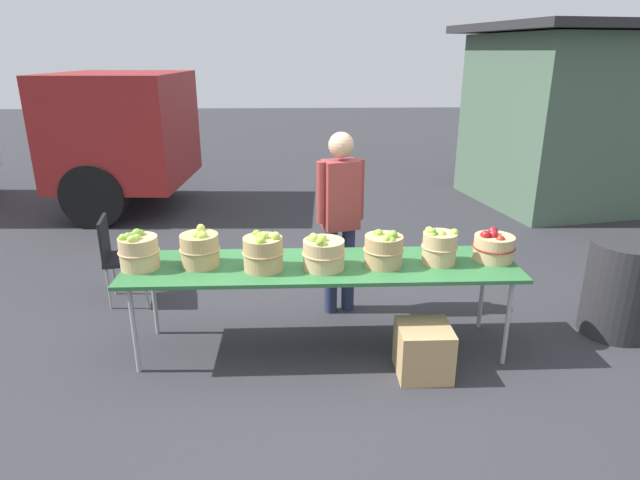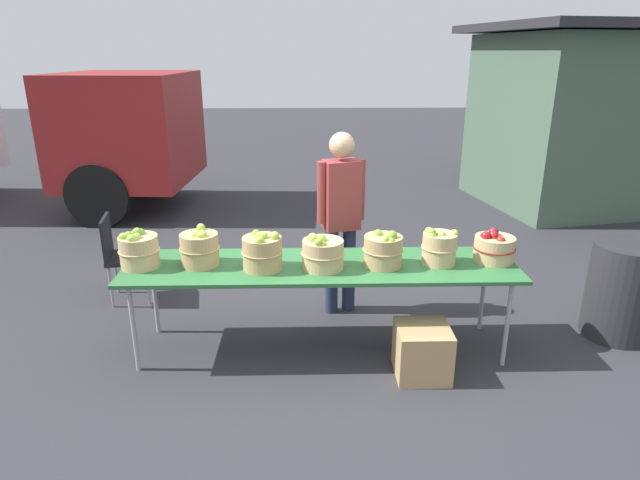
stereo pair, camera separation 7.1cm
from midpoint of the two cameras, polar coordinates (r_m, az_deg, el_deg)
name	(u,v)px [view 2 (the right image)]	position (r m, az deg, el deg)	size (l,w,h in m)	color
ground_plane	(321,347)	(4.60, 0.54, -11.29)	(40.00, 40.00, 0.00)	#2D2D33
market_table	(321,268)	(4.28, 0.57, -3.03)	(3.10, 0.76, 0.75)	#2D6B38
apple_basket_green_0	(139,250)	(4.39, -18.22, -1.01)	(0.32, 0.32, 0.31)	tan
apple_basket_green_1	(200,248)	(4.31, -12.17, -0.85)	(0.32, 0.32, 0.31)	tan
apple_basket_green_2	(262,252)	(4.15, -5.65, -1.25)	(0.32, 0.32, 0.31)	tan
apple_basket_green_3	(322,253)	(4.15, 0.75, -1.40)	(0.34, 0.34, 0.28)	tan
apple_basket_green_4	(383,250)	(4.23, 7.19, -1.06)	(0.32, 0.32, 0.30)	tan
apple_basket_green_5	(439,247)	(4.35, 12.96, -0.76)	(0.29, 0.29, 0.30)	tan
apple_basket_red_0	(494,248)	(4.53, 18.35, -0.77)	(0.34, 0.34, 0.27)	tan
vendor_adult	(341,210)	(4.85, 2.66, 3.19)	(0.43, 0.30, 1.69)	#262D4C
food_kiosk	(589,116)	(9.64, 26.81, 11.65)	(3.98, 3.51, 2.74)	#47604C
folding_chair	(120,251)	(5.57, -20.05, -1.13)	(0.46, 0.46, 0.86)	black
trash_barrel	(622,291)	(5.30, 29.68, -4.69)	(0.57, 0.57, 0.83)	#262628
produce_crate	(422,351)	(4.24, 11.25, -11.47)	(0.40, 0.40, 0.40)	tan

